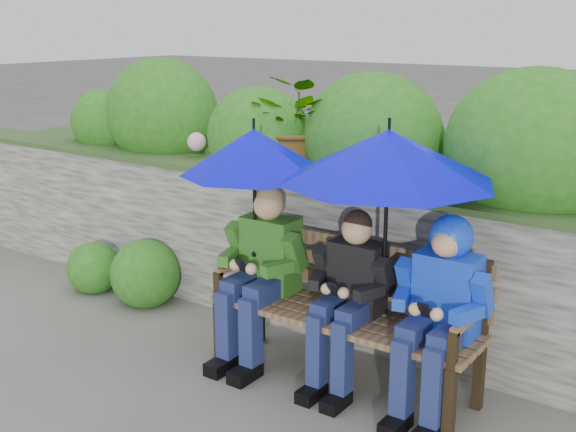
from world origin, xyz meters
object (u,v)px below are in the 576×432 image
Objects in this scene: boy_left at (261,266)px; boy_middle at (349,292)px; umbrella_right at (388,156)px; park_bench at (349,303)px; boy_right at (440,302)px; umbrella_left at (254,151)px.

boy_left reaches higher than boy_middle.
umbrella_right reaches higher than boy_middle.
boy_left reaches higher than park_bench.
boy_right is (1.15, 0.01, 0.03)m from boy_left.
umbrella_left is at bearing 166.98° from boy_left.
park_bench is at bearing 5.55° from umbrella_left.
boy_left is 0.69m from umbrella_left.
boy_right is (0.54, 0.01, 0.06)m from boy_middle.
umbrella_right reaches higher than umbrella_left.
park_bench is 0.13m from boy_middle.
boy_left is at bearing -175.41° from umbrella_right.
boy_right reaches higher than park_bench.
boy_right is 1.22× the size of umbrella_left.
park_bench is 0.59m from boy_left.
umbrella_right is at bearing 17.20° from boy_middle.
boy_left is 0.95× the size of umbrella_right.
umbrella_left is (-0.66, 0.01, 0.72)m from boy_middle.
boy_middle is at bearing 0.63° from boy_left.
boy_left is 1.24× the size of umbrella_left.
boy_left is 1.01× the size of boy_right.
boy_right is (0.57, -0.06, 0.16)m from park_bench.
boy_left is at bearing -179.37° from boy_middle.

